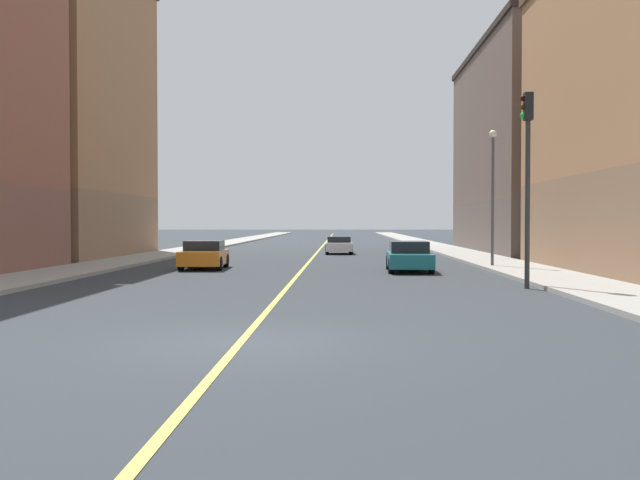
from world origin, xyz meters
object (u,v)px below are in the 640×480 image
at_px(car_teal, 409,257).
at_px(car_white, 339,245).
at_px(building_left_mid, 556,149).
at_px(street_lamp_left_near, 493,182).
at_px(traffic_light_left_near, 527,163).
at_px(car_orange, 204,255).
at_px(building_right_midblock, 33,107).

xyz_separation_m(car_teal, car_white, (-3.20, 17.86, -0.07)).
bearing_deg(building_left_mid, car_teal, -120.84).
bearing_deg(street_lamp_left_near, car_teal, -151.66).
xyz_separation_m(traffic_light_left_near, street_lamp_left_near, (1.02, 10.51, -0.06)).
bearing_deg(car_teal, car_orange, 171.48).
distance_m(building_left_mid, car_teal, 25.01).
bearing_deg(street_lamp_left_near, building_right_midblock, 159.52).
xyz_separation_m(traffic_light_left_near, car_orange, (-12.46, 9.70, -3.46)).
bearing_deg(traffic_light_left_near, street_lamp_left_near, 84.48).
relative_size(building_left_mid, building_right_midblock, 1.21).
height_order(building_left_mid, building_right_midblock, building_right_midblock).
height_order(car_teal, car_white, car_teal).
xyz_separation_m(building_right_midblock, car_orange, (12.53, -10.52, -8.55)).
xyz_separation_m(street_lamp_left_near, car_orange, (-13.48, -0.81, -3.40)).
xyz_separation_m(building_left_mid, traffic_light_left_near, (-9.26, -28.98, -3.30)).
bearing_deg(traffic_light_left_near, car_teal, 110.42).
height_order(building_right_midblock, traffic_light_left_near, building_right_midblock).
bearing_deg(car_white, building_left_mid, 10.29).
xyz_separation_m(building_left_mid, car_teal, (-12.35, -20.68, -6.76)).
bearing_deg(traffic_light_left_near, building_left_mid, 72.28).
relative_size(building_left_mid, car_teal, 4.93).
bearing_deg(building_right_midblock, building_left_mid, 14.33).
bearing_deg(building_right_midblock, car_orange, -40.04).
height_order(building_left_mid, traffic_light_left_near, building_left_mid).
distance_m(traffic_light_left_near, car_white, 27.13).
distance_m(building_right_midblock, traffic_light_left_near, 32.55).
height_order(traffic_light_left_near, car_teal, traffic_light_left_near).
distance_m(building_right_midblock, car_white, 21.43).
xyz_separation_m(traffic_light_left_near, car_teal, (-3.09, 8.30, -3.46)).
relative_size(traffic_light_left_near, street_lamp_left_near, 1.01).
distance_m(building_right_midblock, street_lamp_left_near, 28.24).
bearing_deg(building_right_midblock, car_teal, -28.58).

